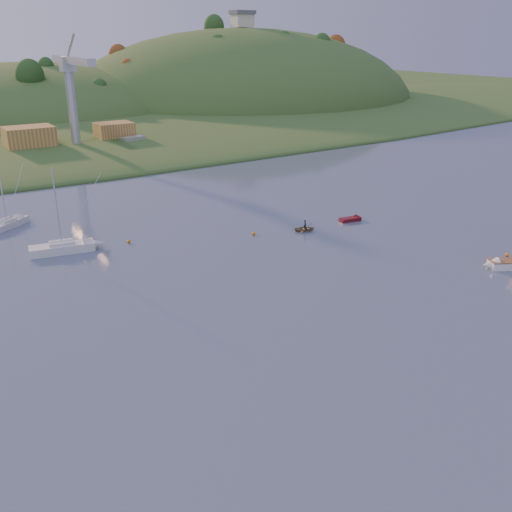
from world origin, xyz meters
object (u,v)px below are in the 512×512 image
fishing_boat (508,261)px  canoe (305,229)px  sailboat_near (7,223)px  red_tender (354,219)px  sailboat_far (62,247)px

fishing_boat → canoe: bearing=-35.0°
fishing_boat → sailboat_near: 70.84m
red_tender → canoe: bearing=-172.4°
fishing_boat → sailboat_far: bearing=-9.5°
canoe → sailboat_near: bearing=72.6°
fishing_boat → sailboat_near: sailboat_near is taller
canoe → red_tender: bearing=-73.5°
sailboat_near → canoe: (36.94, -25.54, -0.35)m
canoe → red_tender: (9.59, -0.13, -0.03)m
sailboat_near → red_tender: (46.53, -25.67, -0.38)m
sailboat_near → fishing_boat: bearing=-82.9°
canoe → red_tender: 9.59m
sailboat_near → canoe: 44.91m
canoe → sailboat_far: bearing=89.7°
sailboat_far → red_tender: (42.41, -10.54, -0.47)m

